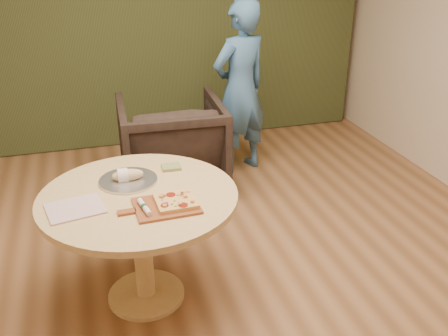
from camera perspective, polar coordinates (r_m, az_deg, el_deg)
name	(u,v)px	position (r m, az deg, el deg)	size (l,w,h in m)	color
room_shell	(216,91)	(2.57, -0.97, 8.84)	(5.04, 6.04, 2.84)	#95633B
curtain	(140,12)	(5.37, -9.59, 17.21)	(4.80, 0.14, 2.78)	#2D3518
pedestal_table	(140,215)	(3.02, -9.58, -5.31)	(1.17, 1.17, 0.75)	#D9B26F
pizza_paddle	(165,206)	(2.79, -6.81, -4.35)	(0.45, 0.29, 0.01)	brown
flatbread_pizza	(176,201)	(2.80, -5.55, -3.76)	(0.23, 0.23, 0.04)	#E9B55A
cutlery_roll	(144,207)	(2.75, -9.10, -4.41)	(0.06, 0.20, 0.03)	silver
newspaper	(75,208)	(2.87, -16.66, -4.45)	(0.30, 0.25, 0.01)	white
serving_tray	(128,180)	(3.11, -10.89, -1.39)	(0.36, 0.36, 0.02)	silver
bread_roll	(126,175)	(3.09, -11.10, -0.81)	(0.19, 0.09, 0.09)	#D8B984
green_packet	(171,167)	(3.23, -6.04, 0.11)	(0.12, 0.10, 0.02)	#5D6B30
armchair	(172,140)	(4.46, -6.02, 3.18)	(0.89, 0.83, 0.92)	black
person_standing	(240,89)	(4.68, 1.85, 9.00)	(0.59, 0.39, 1.63)	teal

